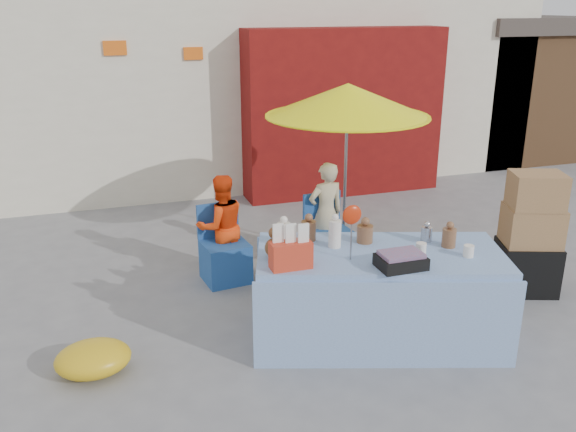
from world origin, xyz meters
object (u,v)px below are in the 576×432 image
object	(u,v)px
market_table	(377,294)
chair_left	(225,259)
vendor_beige	(326,213)
umbrella	(348,101)
vendor_orange	(221,226)
box_stack	(530,238)
chair_right	(329,245)

from	to	relation	value
market_table	chair_left	xyz separation A→B (m)	(-1.05, 1.66, -0.19)
vendor_beige	umbrella	distance (m)	1.32
umbrella	vendor_orange	bearing A→B (deg)	-174.47
vendor_beige	box_stack	size ratio (longest dim) A/B	0.93
vendor_beige	umbrella	size ratio (longest dim) A/B	0.59
umbrella	box_stack	bearing A→B (deg)	-46.91
chair_right	vendor_orange	size ratio (longest dim) A/B	0.72
market_table	chair_right	bearing A→B (deg)	101.06
box_stack	chair_right	bearing A→B (deg)	144.09
market_table	box_stack	world-z (taller)	market_table
chair_right	market_table	bearing A→B (deg)	-103.65
vendor_orange	vendor_beige	distance (m)	1.25
chair_right	umbrella	xyz separation A→B (m)	(0.30, 0.28, 1.64)
chair_left	umbrella	distance (m)	2.27
market_table	vendor_orange	xyz separation A→B (m)	(-1.05, 1.79, 0.15)
vendor_orange	box_stack	xyz separation A→B (m)	(3.01, -1.41, 0.02)
chair_right	vendor_orange	bearing A→B (deg)	167.04
chair_left	chair_right	size ratio (longest dim) A/B	1.00
vendor_orange	umbrella	xyz separation A→B (m)	(1.55, 0.15, 1.30)
chair_left	vendor_beige	bearing A→B (deg)	-0.69
vendor_beige	box_stack	xyz separation A→B (m)	(1.76, -1.41, -0.00)
market_table	chair_left	bearing A→B (deg)	140.24
vendor_orange	box_stack	distance (m)	3.32
chair_left	chair_right	world-z (taller)	same
chair_left	chair_right	xyz separation A→B (m)	(1.25, 0.00, 0.00)
chair_left	chair_right	bearing A→B (deg)	-6.82
market_table	vendor_beige	xyz separation A→B (m)	(0.20, 1.79, 0.17)
chair_left	vendor_beige	size ratio (longest dim) A/B	0.69
vendor_orange	vendor_beige	bearing A→B (deg)	173.18
chair_left	box_stack	distance (m)	3.29
vendor_orange	chair_left	bearing A→B (deg)	82.38
chair_right	vendor_beige	size ratio (longest dim) A/B	0.69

